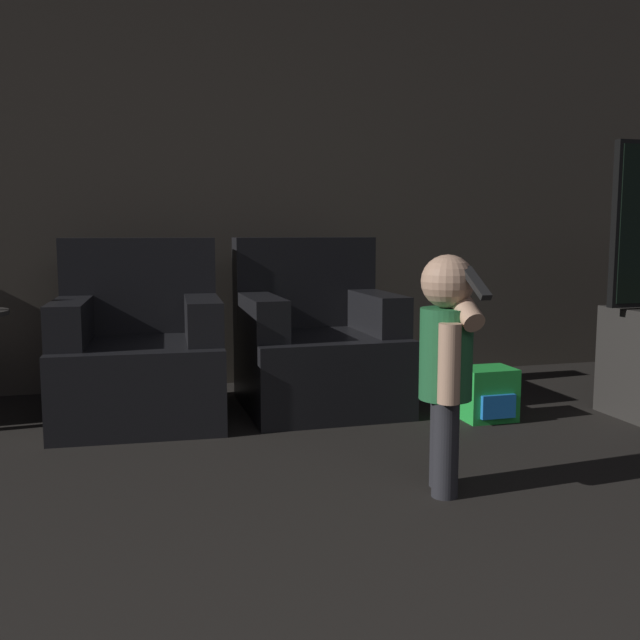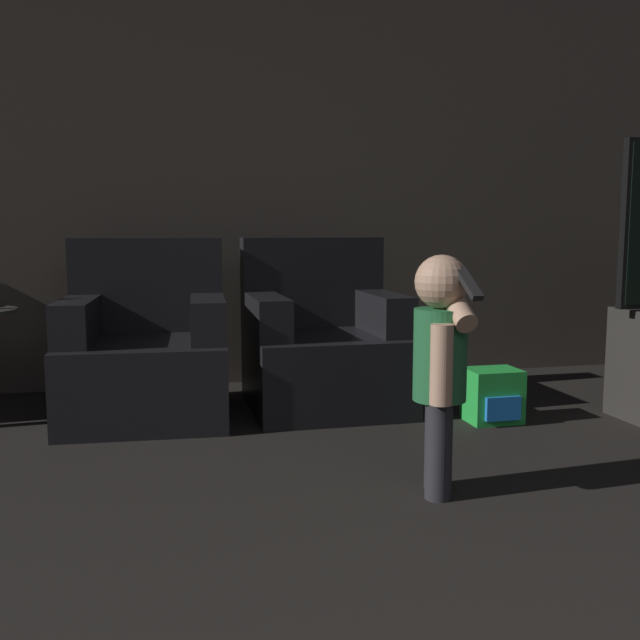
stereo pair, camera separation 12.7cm
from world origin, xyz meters
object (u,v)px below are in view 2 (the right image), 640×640
object	(u,v)px
armchair_left	(146,354)
toy_backpack	(493,396)
armchair_right	(323,347)
person_toddler	(441,355)

from	to	relation	value
armchair_left	toy_backpack	world-z (taller)	armchair_left
toy_backpack	armchair_left	bearing A→B (deg)	162.72
armchair_left	toy_backpack	distance (m)	1.68
armchair_right	toy_backpack	world-z (taller)	armchair_right
armchair_left	person_toddler	xyz separation A→B (m)	(0.98, -1.31, 0.18)
armchair_left	person_toddler	world-z (taller)	armchair_left
person_toddler	armchair_right	bearing A→B (deg)	-155.48
armchair_right	toy_backpack	bearing A→B (deg)	-35.15
armchair_left	person_toddler	distance (m)	1.65
armchair_right	person_toddler	bearing A→B (deg)	-86.06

